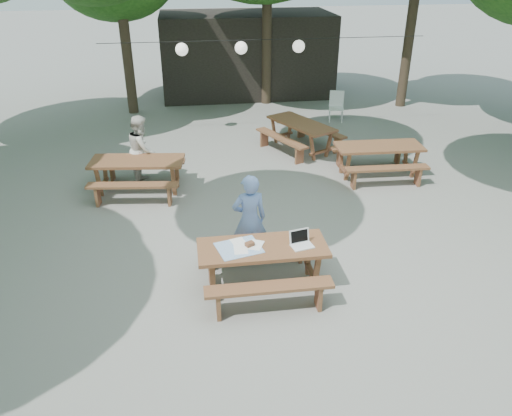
{
  "coord_description": "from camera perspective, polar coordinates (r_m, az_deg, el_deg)",
  "views": [
    {
      "loc": [
        -1.8,
        -7.93,
        4.83
      ],
      "look_at": [
        -0.77,
        -0.8,
        1.05
      ],
      "focal_mm": 35.0,
      "sensor_mm": 36.0,
      "label": 1
    }
  ],
  "objects": [
    {
      "name": "paper_lanterns",
      "position": [
        14.23,
        -1.66,
        17.85
      ],
      "size": [
        9.0,
        0.34,
        0.38
      ],
      "color": "black",
      "rests_on": "ground"
    },
    {
      "name": "picnic_table_ne",
      "position": [
        12.12,
        13.73,
        5.37
      ],
      "size": [
        2.03,
        1.65,
        0.75
      ],
      "rotation": [
        0.0,
        0.0,
        -0.04
      ],
      "color": "brown",
      "rests_on": "ground"
    },
    {
      "name": "second_person",
      "position": [
        11.61,
        -12.89,
        6.56
      ],
      "size": [
        0.62,
        0.78,
        1.56
      ],
      "primitive_type": "imported",
      "rotation": [
        0.0,
        0.0,
        1.53
      ],
      "color": "silver",
      "rests_on": "ground"
    },
    {
      "name": "ground",
      "position": [
        9.46,
        3.93,
        -3.11
      ],
      "size": [
        80.0,
        80.0,
        0.0
      ],
      "primitive_type": "plane",
      "color": "slate",
      "rests_on": "ground"
    },
    {
      "name": "picnic_table_far_e",
      "position": [
        13.42,
        5.13,
        8.24
      ],
      "size": [
        2.27,
        2.41,
        0.75
      ],
      "rotation": [
        0.0,
        0.0,
        2.04
      ],
      "color": "brown",
      "rests_on": "ground"
    },
    {
      "name": "picnic_table_nw",
      "position": [
        11.26,
        -13.28,
        3.65
      ],
      "size": [
        2.08,
        1.8,
        0.75
      ],
      "rotation": [
        0.0,
        0.0,
        -0.12
      ],
      "color": "brown",
      "rests_on": "ground"
    },
    {
      "name": "tabletop_clutter",
      "position": [
        7.65,
        -1.68,
        -4.46
      ],
      "size": [
        0.8,
        0.69,
        0.08
      ],
      "color": "#3A7FC8",
      "rests_on": "main_picnic_table"
    },
    {
      "name": "woman",
      "position": [
        8.32,
        -0.76,
        -1.28
      ],
      "size": [
        0.62,
        0.44,
        1.6
      ],
      "primitive_type": "imported",
      "rotation": [
        0.0,
        0.0,
        3.24
      ],
      "color": "#7895DB",
      "rests_on": "ground"
    },
    {
      "name": "plastic_chair",
      "position": [
        16.0,
        9.12,
        10.72
      ],
      "size": [
        0.54,
        0.54,
        0.9
      ],
      "rotation": [
        0.0,
        0.0,
        -0.26
      ],
      "color": "white",
      "rests_on": "ground"
    },
    {
      "name": "main_picnic_table",
      "position": [
        7.88,
        0.73,
        -6.61
      ],
      "size": [
        2.0,
        1.58,
        0.75
      ],
      "color": "brown",
      "rests_on": "ground"
    },
    {
      "name": "laptop",
      "position": [
        7.72,
        5.15,
        -3.84
      ],
      "size": [
        0.38,
        0.33,
        0.24
      ],
      "rotation": [
        0.0,
        0.0,
        0.23
      ],
      "color": "white",
      "rests_on": "main_picnic_table"
    },
    {
      "name": "pavilion",
      "position": [
        18.89,
        -1.13,
        17.2
      ],
      "size": [
        6.0,
        3.0,
        2.8
      ],
      "primitive_type": "cube",
      "color": "black",
      "rests_on": "ground"
    }
  ]
}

